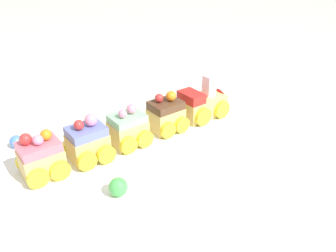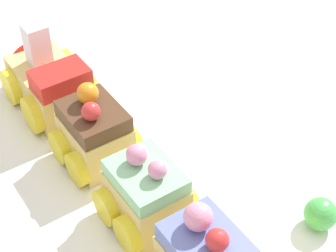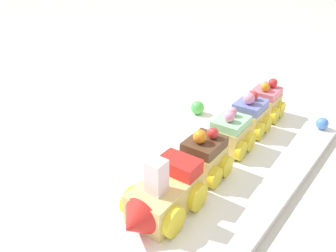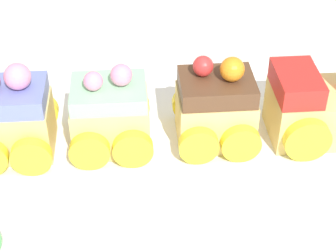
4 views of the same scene
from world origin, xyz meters
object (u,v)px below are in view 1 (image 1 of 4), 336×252
at_px(cake_car_blueberry, 88,143).
at_px(gumball_green, 118,187).
at_px(gumball_blue, 16,142).
at_px(cake_car_strawberry, 41,159).
at_px(cake_car_chocolate, 166,116).
at_px(cake_car_mint, 128,130).
at_px(cake_train_locomotive, 205,103).

distance_m(cake_car_blueberry, gumball_green, 0.11).
bearing_deg(gumball_blue, gumball_green, -66.95).
relative_size(cake_car_blueberry, cake_car_strawberry, 1.04).
bearing_deg(gumball_green, cake_car_chocolate, 36.59).
bearing_deg(cake_car_chocolate, gumball_green, -146.56).
relative_size(cake_car_chocolate, cake_car_strawberry, 1.02).
distance_m(cake_car_strawberry, gumball_blue, 0.11).
height_order(cake_car_mint, gumball_green, cake_car_mint).
xyz_separation_m(cake_car_strawberry, gumball_blue, (-0.02, 0.11, -0.02)).
xyz_separation_m(cake_car_chocolate, gumball_green, (-0.17, -0.12, -0.02)).
height_order(gumball_green, gumball_blue, gumball_green).
height_order(cake_car_blueberry, gumball_green, cake_car_blueberry).
height_order(cake_train_locomotive, cake_car_blueberry, cake_train_locomotive).
distance_m(cake_car_mint, gumball_green, 0.14).
distance_m(cake_car_chocolate, gumball_green, 0.21).
distance_m(gumball_green, gumball_blue, 0.24).
xyz_separation_m(cake_car_strawberry, gumball_green, (0.08, -0.11, -0.02)).
bearing_deg(gumball_green, cake_train_locomotive, 25.49).
xyz_separation_m(cake_car_blueberry, gumball_green, (-0.00, -0.11, -0.02)).
bearing_deg(cake_train_locomotive, gumball_green, -157.66).
bearing_deg(cake_car_blueberry, cake_car_mint, -0.02).
bearing_deg(gumball_green, cake_car_mint, 55.91).
bearing_deg(gumball_blue, cake_car_strawberry, -81.05).
bearing_deg(cake_car_chocolate, gumball_blue, 156.56).
bearing_deg(cake_car_chocolate, cake_car_strawberry, -180.00).
height_order(cake_train_locomotive, gumball_blue, cake_train_locomotive).
bearing_deg(cake_train_locomotive, cake_car_chocolate, 179.97).
distance_m(cake_car_blueberry, cake_car_strawberry, 0.08).
xyz_separation_m(cake_car_chocolate, gumball_blue, (-0.26, 0.10, -0.02)).
distance_m(cake_train_locomotive, cake_car_chocolate, 0.10).
distance_m(cake_car_blueberry, gumball_blue, 0.14).
height_order(cake_car_mint, cake_car_blueberry, cake_car_blueberry).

